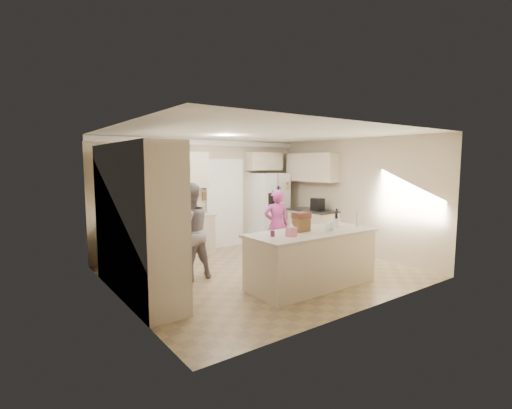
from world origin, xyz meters
TOP-DOWN VIEW (x-y plane):
  - floor at (0.00, 0.00)m, footprint 5.20×4.60m
  - ceiling at (0.00, 0.00)m, footprint 5.20×4.60m
  - wall_back at (0.00, 2.31)m, footprint 5.20×0.02m
  - wall_front at (0.00, -2.31)m, footprint 5.20×0.02m
  - wall_left at (-2.61, 0.00)m, footprint 0.02×4.60m
  - wall_right at (2.61, 0.00)m, footprint 0.02×4.60m
  - crown_back at (0.00, 2.26)m, footprint 5.20×0.08m
  - pantry_bank at (-2.30, 0.20)m, footprint 0.60×2.60m
  - back_base_cab at (-1.15, 2.00)m, footprint 2.20×0.60m
  - back_countertop at (-1.15, 1.99)m, footprint 2.24×0.63m
  - back_upper_cab at (-1.15, 2.12)m, footprint 2.20×0.35m
  - doorway_opening at (0.55, 2.28)m, footprint 0.90×0.06m
  - doorway_casing at (0.55, 2.24)m, footprint 1.02×0.03m
  - wall_frame_upper at (0.02, 2.27)m, footprint 0.15×0.02m
  - wall_frame_lower at (0.02, 2.27)m, footprint 0.15×0.02m
  - refrigerator at (1.74, 2.05)m, footprint 0.96×0.78m
  - fridge_seam at (1.74, 1.69)m, footprint 0.02×0.02m
  - fridge_dispenser at (1.52, 1.68)m, footprint 0.22×0.03m
  - fridge_handle_l at (1.69, 1.68)m, footprint 0.02×0.02m
  - fridge_handle_r at (1.79, 1.68)m, footprint 0.02×0.02m
  - over_fridge_cab at (1.65, 2.12)m, footprint 0.95×0.35m
  - right_base_cab at (2.30, 1.00)m, footprint 0.60×1.20m
  - right_countertop at (2.29, 1.00)m, footprint 0.63×1.24m
  - right_upper_cab at (2.43, 1.20)m, footprint 0.35×1.50m
  - coffee_maker at (2.25, 0.80)m, footprint 0.22×0.28m
  - island_base at (0.20, -1.10)m, footprint 2.20×0.90m
  - island_top at (0.20, -1.10)m, footprint 2.28×0.96m
  - utensil_crock at (0.85, -1.05)m, footprint 0.13×0.13m
  - tissue_box at (-0.35, -1.20)m, footprint 0.13×0.13m
  - tissue_plume at (-0.35, -1.20)m, footprint 0.08×0.08m
  - dollhouse_body at (0.05, -1.00)m, footprint 0.26×0.18m
  - dollhouse_roof at (0.05, -1.00)m, footprint 0.28×0.20m
  - jam_jar at (-0.60, -1.05)m, footprint 0.07×0.07m
  - greeting_card_a at (0.35, -1.30)m, footprint 0.12×0.06m
  - greeting_card_b at (0.50, -1.25)m, footprint 0.12×0.05m
  - water_bottle at (1.15, -1.25)m, footprint 0.07×0.07m
  - shaker_salt at (1.02, -0.88)m, footprint 0.05×0.05m
  - shaker_pepper at (1.09, -0.88)m, footprint 0.05×0.05m
  - teen_boy at (-1.31, 0.42)m, footprint 0.87×0.70m
  - teen_girl at (0.83, 0.60)m, footprint 0.65×0.56m
  - fridge_magnets at (1.74, 1.68)m, footprint 0.76×0.02m

SIDE VIEW (x-z plane):
  - floor at x=0.00m, z-range -0.02..0.00m
  - back_base_cab at x=-1.15m, z-range 0.00..0.88m
  - right_base_cab at x=2.30m, z-range 0.00..0.88m
  - island_base at x=0.20m, z-range 0.00..0.88m
  - teen_girl at x=0.83m, z-range 0.00..1.49m
  - teen_boy at x=-1.31m, z-range 0.00..1.71m
  - back_countertop at x=-1.15m, z-range 0.88..0.92m
  - refrigerator at x=1.74m, z-range 0.00..1.80m
  - fridge_seam at x=1.74m, z-range 0.01..1.79m
  - right_countertop at x=2.29m, z-range 0.88..0.92m
  - island_top at x=0.20m, z-range 0.88..0.93m
  - fridge_magnets at x=1.74m, z-range 0.18..1.62m
  - jam_jar at x=-0.60m, z-range 0.93..1.02m
  - shaker_salt at x=1.02m, z-range 0.93..1.02m
  - shaker_pepper at x=1.09m, z-range 0.93..1.02m
  - tissue_box at x=-0.35m, z-range 0.93..1.07m
  - utensil_crock at x=0.85m, z-range 0.93..1.07m
  - greeting_card_a at x=0.35m, z-range 0.93..1.08m
  - greeting_card_b at x=0.50m, z-range 0.93..1.08m
  - dollhouse_body at x=0.05m, z-range 0.93..1.15m
  - water_bottle at x=1.15m, z-range 0.92..1.17m
  - doorway_opening at x=0.55m, z-range 0.00..2.10m
  - doorway_casing at x=0.55m, z-range -0.06..2.16m
  - fridge_handle_l at x=1.69m, z-range 0.62..1.48m
  - fridge_handle_r at x=1.79m, z-range 0.62..1.48m
  - coffee_maker at x=2.25m, z-range 0.92..1.22m
  - tissue_plume at x=-0.35m, z-range 1.06..1.15m
  - fridge_dispenser at x=1.52m, z-range 0.97..1.32m
  - pantry_bank at x=-2.30m, z-range 0.00..2.35m
  - dollhouse_roof at x=0.05m, z-range 1.15..1.25m
  - wall_frame_lower at x=0.02m, z-range 1.18..1.38m
  - wall_back at x=0.00m, z-range 0.00..2.60m
  - wall_front at x=0.00m, z-range 0.00..2.60m
  - wall_left at x=-2.61m, z-range 0.00..2.60m
  - wall_right at x=2.61m, z-range 0.00..2.60m
  - wall_frame_upper at x=0.02m, z-range 1.45..1.65m
  - back_upper_cab at x=-1.15m, z-range 1.50..2.30m
  - right_upper_cab at x=2.43m, z-range 1.60..2.30m
  - over_fridge_cab at x=1.65m, z-range 1.88..2.33m
  - crown_back at x=0.00m, z-range 2.47..2.59m
  - ceiling at x=0.00m, z-range 2.60..2.62m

